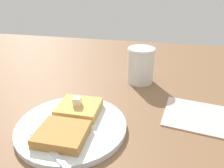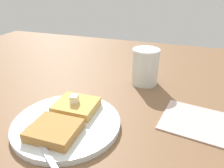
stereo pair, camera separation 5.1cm
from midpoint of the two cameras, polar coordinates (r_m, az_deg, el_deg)
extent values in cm
cube|color=brown|center=(56.80, -19.83, -4.90)|extent=(115.51, 115.51, 1.93)
cylinder|color=white|center=(44.71, -13.71, -10.77)|extent=(21.40, 21.40, 1.18)
torus|color=gray|center=(44.60, -13.74, -10.57)|extent=(21.40, 21.40, 0.80)
cube|color=tan|center=(47.05, -11.71, -6.26)|extent=(7.62, 8.61, 1.83)
cube|color=#B37D3D|center=(40.84, -16.52, -12.57)|extent=(7.62, 8.61, 1.83)
cube|color=#F0E8C4|center=(46.07, -12.27, -4.50)|extent=(1.87, 1.72, 1.70)
cube|color=silver|center=(36.70, -16.81, -19.47)|extent=(6.72, 8.54, 0.36)
cube|color=silver|center=(41.31, -20.77, -14.13)|extent=(3.44, 3.56, 0.36)
cube|color=silver|center=(43.47, -23.30, -12.38)|extent=(2.17, 2.75, 0.36)
cube|color=silver|center=(43.57, -22.61, -12.13)|extent=(2.17, 2.75, 0.36)
cube|color=silver|center=(43.68, -21.93, -11.89)|extent=(2.17, 2.75, 0.36)
cube|color=silver|center=(43.79, -21.26, -11.64)|extent=(2.17, 2.75, 0.36)
cylinder|color=#572A08|center=(61.15, 5.03, 3.33)|extent=(6.71, 6.71, 6.38)
cylinder|color=silver|center=(60.50, 5.10, 4.84)|extent=(7.30, 7.30, 9.84)
torus|color=silver|center=(59.01, 5.27, 8.88)|extent=(7.51, 7.51, 0.50)
cube|color=beige|center=(49.60, 18.91, -8.07)|extent=(14.16, 15.83, 0.30)
camera|label=1|loc=(0.03, -92.86, -1.42)|focal=35.00mm
camera|label=2|loc=(0.03, 87.14, 1.42)|focal=35.00mm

